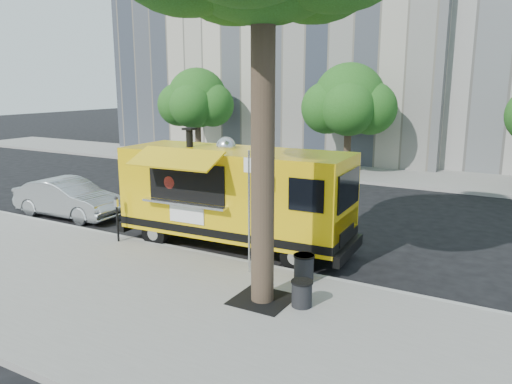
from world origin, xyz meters
TOP-DOWN VIEW (x-y plane):
  - ground at (0.00, 0.00)m, footprint 120.00×120.00m
  - sidewalk at (0.00, -4.00)m, footprint 60.00×6.00m
  - curb at (0.00, -0.93)m, footprint 60.00×0.14m
  - far_sidewalk at (0.00, 13.50)m, footprint 60.00×5.00m
  - tree_well at (2.60, -2.80)m, footprint 1.20×1.20m
  - far_tree_a at (-10.00, 12.30)m, footprint 3.42×3.42m
  - far_tree_b at (-1.00, 12.70)m, footprint 3.60×3.60m
  - sign_post at (1.55, -1.55)m, footprint 0.28×0.06m
  - parking_meter at (-3.00, -1.35)m, footprint 0.11×0.11m
  - food_truck at (0.05, 0.17)m, footprint 6.95×3.42m
  - sedan at (-6.87, 0.17)m, footprint 4.19×1.61m
  - trash_bin_left at (2.91, -1.33)m, footprint 0.51×0.51m
  - trash_bin_right at (3.46, -2.66)m, footprint 0.46×0.46m

SIDE VIEW (x-z plane):
  - ground at x=0.00m, z-range 0.00..0.00m
  - sidewalk at x=0.00m, z-range 0.00..0.15m
  - curb at x=0.00m, z-range -0.01..0.15m
  - far_sidewalk at x=0.00m, z-range 0.00..0.15m
  - tree_well at x=2.60m, z-range 0.14..0.17m
  - trash_bin_right at x=3.46m, z-range 0.17..0.73m
  - trash_bin_left at x=2.91m, z-range 0.17..0.78m
  - sedan at x=-6.87m, z-range 0.00..1.36m
  - parking_meter at x=-3.00m, z-range 0.31..1.65m
  - food_truck at x=0.05m, z-range -0.10..3.28m
  - sign_post at x=1.55m, z-range 0.35..3.35m
  - far_tree_a at x=-10.00m, z-range 1.10..6.45m
  - far_tree_b at x=-1.00m, z-range 1.08..6.58m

